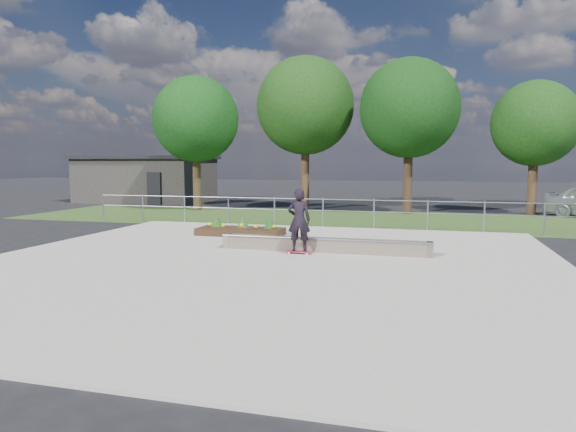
% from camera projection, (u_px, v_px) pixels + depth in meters
% --- Properties ---
extents(ground, '(120.00, 120.00, 0.00)m').
position_uv_depth(ground, '(265.00, 264.00, 13.14)').
color(ground, black).
rests_on(ground, ground).
extents(grass_verge, '(30.00, 8.00, 0.02)m').
position_uv_depth(grass_verge, '(338.00, 219.00, 23.69)').
color(grass_verge, '#2E4A1D').
rests_on(grass_verge, ground).
extents(concrete_slab, '(15.00, 15.00, 0.06)m').
position_uv_depth(concrete_slab, '(265.00, 263.00, 13.13)').
color(concrete_slab, '#ACA599').
rests_on(concrete_slab, ground).
extents(fence, '(20.06, 0.06, 1.20)m').
position_uv_depth(fence, '(323.00, 209.00, 20.25)').
color(fence, '#979BA0').
rests_on(fence, ground).
extents(building, '(8.40, 5.40, 3.00)m').
position_uv_depth(building, '(146.00, 179.00, 33.90)').
color(building, '#2B2927').
rests_on(building, ground).
extents(tree_far_left, '(4.55, 4.55, 7.15)m').
position_uv_depth(tree_far_left, '(196.00, 120.00, 27.19)').
color(tree_far_left, '#332414').
rests_on(tree_far_left, ground).
extents(tree_mid_left, '(5.25, 5.25, 8.25)m').
position_uv_depth(tree_mid_left, '(305.00, 106.00, 27.59)').
color(tree_mid_left, '#382116').
rests_on(tree_mid_left, ground).
extents(tree_mid_right, '(4.90, 4.90, 7.70)m').
position_uv_depth(tree_mid_right, '(409.00, 109.00, 25.24)').
color(tree_mid_right, black).
rests_on(tree_mid_right, ground).
extents(tree_far_right, '(4.20, 4.20, 6.60)m').
position_uv_depth(tree_far_right, '(535.00, 124.00, 25.19)').
color(tree_far_right, '#362215').
rests_on(tree_far_right, ground).
extents(grind_ledge, '(6.00, 0.44, 0.43)m').
position_uv_depth(grind_ledge, '(324.00, 245.00, 14.57)').
color(grind_ledge, brown).
rests_on(grind_ledge, concrete_slab).
extents(planter_bed, '(3.00, 1.20, 0.61)m').
position_uv_depth(planter_bed, '(241.00, 230.00, 18.01)').
color(planter_bed, black).
rests_on(planter_bed, concrete_slab).
extents(skateboarder, '(0.80, 0.51, 1.82)m').
position_uv_depth(skateboarder, '(299.00, 220.00, 14.19)').
color(skateboarder, white).
rests_on(skateboarder, concrete_slab).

